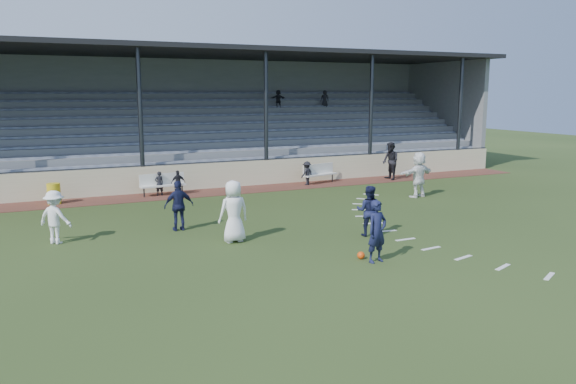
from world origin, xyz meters
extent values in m
plane|color=#2A3C18|center=(0.00, 0.00, 0.00)|extent=(90.00, 90.00, 0.00)
cube|color=#542A21|center=(0.00, 10.50, 0.01)|extent=(34.00, 2.00, 0.02)
cube|color=beige|center=(0.00, 11.55, 0.60)|extent=(34.00, 0.18, 1.20)
cube|color=silver|center=(-2.34, 10.56, 0.45)|extent=(2.02, 0.53, 0.06)
cube|color=silver|center=(-2.34, 10.78, 0.70)|extent=(2.00, 0.19, 0.54)
cylinder|color=#2C2F34|center=(-3.19, 10.50, 0.22)|extent=(0.06, 0.06, 0.40)
cylinder|color=#2C2F34|center=(-1.49, 10.62, 0.22)|extent=(0.06, 0.06, 0.40)
cube|color=silver|center=(5.48, 10.66, 0.45)|extent=(2.03, 0.93, 0.06)
cube|color=silver|center=(5.48, 10.88, 0.70)|extent=(1.94, 0.60, 0.54)
cylinder|color=#2C2F34|center=(4.66, 10.43, 0.22)|extent=(0.06, 0.06, 0.40)
cylinder|color=#2C2F34|center=(6.30, 10.89, 0.22)|extent=(0.06, 0.06, 0.40)
cylinder|color=gold|center=(-6.78, 10.49, 0.44)|extent=(0.52, 0.52, 0.84)
sphere|color=#EC480D|center=(0.51, -1.18, 0.10)|extent=(0.21, 0.21, 0.21)
imported|color=white|center=(-2.04, 1.97, 0.94)|extent=(0.96, 0.67, 1.89)
imported|color=#161A3D|center=(0.74, -1.57, 0.84)|extent=(0.68, 0.51, 1.68)
imported|color=#161A3D|center=(2.06, 0.89, 0.80)|extent=(0.99, 0.97, 1.61)
imported|color=white|center=(-6.97, 4.01, 0.80)|extent=(1.18, 1.13, 1.61)
imported|color=#161A3D|center=(-3.21, 4.07, 0.83)|extent=(0.97, 0.42, 1.65)
imported|color=white|center=(7.66, 5.70, 0.98)|extent=(1.90, 0.88, 1.97)
imported|color=black|center=(9.33, 10.19, 0.99)|extent=(0.79, 0.99, 1.94)
imported|color=black|center=(-2.50, 10.62, 0.55)|extent=(0.42, 0.31, 1.06)
imported|color=black|center=(-1.70, 10.45, 0.56)|extent=(0.64, 0.28, 1.08)
imported|color=black|center=(4.66, 10.50, 0.60)|extent=(0.85, 0.69, 1.15)
cube|color=slate|center=(0.00, 12.10, 0.60)|extent=(34.00, 0.80, 1.20)
cube|color=gray|center=(0.00, 12.20, 1.25)|extent=(33.00, 0.28, 0.10)
cube|color=slate|center=(0.00, 12.90, 0.80)|extent=(34.00, 0.80, 1.60)
cube|color=gray|center=(0.00, 13.00, 1.65)|extent=(33.00, 0.28, 0.10)
cube|color=slate|center=(0.00, 13.70, 1.00)|extent=(34.00, 0.80, 2.00)
cube|color=gray|center=(0.00, 13.80, 2.05)|extent=(33.00, 0.28, 0.10)
cube|color=slate|center=(0.00, 14.50, 1.20)|extent=(34.00, 0.80, 2.40)
cube|color=gray|center=(0.00, 14.60, 2.45)|extent=(33.00, 0.28, 0.10)
cube|color=slate|center=(0.00, 15.30, 1.40)|extent=(34.00, 0.80, 2.80)
cube|color=gray|center=(0.00, 15.40, 2.85)|extent=(33.00, 0.28, 0.10)
cube|color=slate|center=(0.00, 16.10, 1.60)|extent=(34.00, 0.80, 3.20)
cube|color=gray|center=(0.00, 16.20, 3.25)|extent=(33.00, 0.28, 0.10)
cube|color=slate|center=(0.00, 16.90, 1.80)|extent=(34.00, 0.80, 3.60)
cube|color=gray|center=(0.00, 17.00, 3.65)|extent=(33.00, 0.28, 0.10)
cube|color=slate|center=(0.00, 17.70, 2.00)|extent=(34.00, 0.80, 4.00)
cube|color=gray|center=(0.00, 17.80, 4.05)|extent=(33.00, 0.28, 0.10)
cube|color=slate|center=(0.00, 18.50, 2.20)|extent=(34.00, 0.80, 4.40)
cube|color=gray|center=(0.00, 18.60, 4.45)|extent=(33.00, 0.28, 0.10)
cube|color=slate|center=(0.00, 19.10, 3.20)|extent=(34.00, 0.40, 6.40)
cube|color=slate|center=(16.85, 15.50, 3.20)|extent=(0.30, 7.80, 6.40)
cube|color=black|center=(0.00, 15.20, 6.50)|extent=(34.60, 9.00, 0.22)
cylinder|color=#2C2F34|center=(-3.00, 11.65, 3.25)|extent=(0.20, 0.20, 6.50)
cylinder|color=#2C2F34|center=(3.00, 11.65, 3.25)|extent=(0.20, 0.20, 6.50)
cylinder|color=#2C2F34|center=(9.00, 11.65, 3.25)|extent=(0.20, 0.20, 6.50)
cylinder|color=#2C2F34|center=(15.00, 11.65, 3.25)|extent=(0.20, 0.20, 6.50)
cylinder|color=#2C2F34|center=(0.00, 11.55, 1.25)|extent=(34.00, 0.05, 0.05)
imported|color=black|center=(9.06, 16.94, 4.11)|extent=(0.56, 0.45, 1.01)
imported|color=black|center=(5.95, 16.94, 4.12)|extent=(0.97, 0.34, 1.03)
cube|color=silver|center=(6.12, 7.01, 0.01)|extent=(0.54, 0.61, 0.01)
cube|color=silver|center=(5.29, 6.22, 0.01)|extent=(0.59, 0.56, 0.01)
cube|color=silver|center=(4.57, 5.34, 0.01)|extent=(0.64, 0.51, 0.01)
cube|color=silver|center=(3.96, 4.38, 0.01)|extent=(0.67, 0.44, 0.01)
cube|color=silver|center=(3.48, 3.34, 0.01)|extent=(0.70, 0.37, 0.01)
cube|color=silver|center=(3.13, 2.26, 0.01)|extent=(0.71, 0.29, 0.01)
cube|color=silver|center=(2.92, 1.14, 0.01)|extent=(0.71, 0.21, 0.01)
cube|color=silver|center=(2.85, 0.00, 0.01)|extent=(0.70, 0.12, 0.01)
cube|color=silver|center=(2.92, -1.14, 0.01)|extent=(0.71, 0.21, 0.01)
cube|color=silver|center=(3.13, -2.26, 0.01)|extent=(0.71, 0.29, 0.01)
cube|color=silver|center=(3.48, -3.34, 0.01)|extent=(0.70, 0.37, 0.01)
cube|color=silver|center=(3.96, -4.38, 0.01)|extent=(0.67, 0.44, 0.01)
camera|label=1|loc=(-7.42, -13.76, 4.48)|focal=35.00mm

